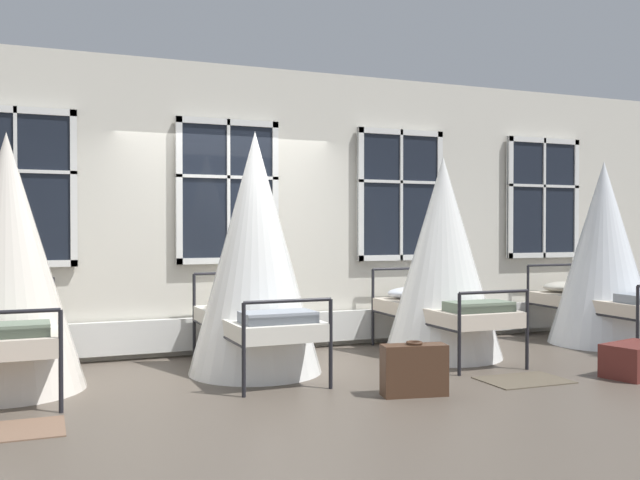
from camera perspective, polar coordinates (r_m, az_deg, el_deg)
name	(u,v)px	position (r m, az deg, el deg)	size (l,w,h in m)	color
ground	(252,369)	(7.25, -5.64, -10.47)	(25.07, 25.07, 0.00)	brown
back_wall_with_windows	(226,209)	(8.13, -7.73, 2.55)	(13.54, 0.10, 3.33)	beige
window_bank	(229,265)	(8.02, -7.51, -2.06)	(10.12, 0.10, 2.62)	black
cot_second	(7,267)	(6.71, -24.29, -2.03)	(1.33, 1.96, 2.28)	black
cot_third	(255,257)	(6.95, -5.35, -1.38)	(1.33, 1.96, 2.40)	black
cot_fourth	(443,261)	(7.91, 10.04, -1.67)	(1.33, 1.95, 2.24)	black
cot_fifth	(603,256)	(9.34, 22.22, -1.24)	(1.33, 1.97, 2.27)	black
rug_second	(5,431)	(5.54, -24.45, -14.10)	(0.80, 0.56, 0.01)	brown
rug_fourth	(524,380)	(6.95, 16.38, -10.97)	(0.80, 0.56, 0.01)	brown
suitcase_dark	(414,370)	(6.11, 7.73, -10.51)	(0.59, 0.31, 0.47)	#472D1E
travel_trunk	(635,360)	(7.47, 24.45, -8.96)	(0.64, 0.40, 0.32)	#5B231E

